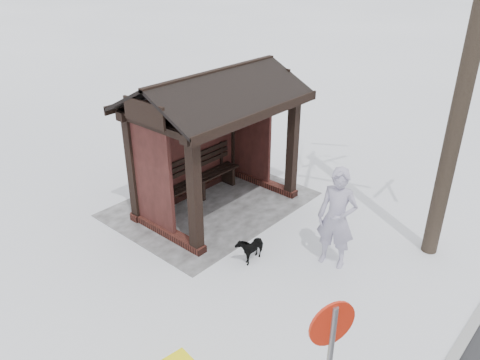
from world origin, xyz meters
name	(u,v)px	position (x,y,z in m)	size (l,w,h in m)	color
ground	(218,207)	(0.00, 0.00, 0.00)	(120.00, 120.00, 0.00)	white
kerb	(474,324)	(0.00, 5.50, 0.01)	(120.00, 0.15, 0.06)	gray
trampled_patch	(211,204)	(0.00, -0.20, 0.01)	(4.20, 3.20, 0.02)	#99999F
bus_shelter	(210,113)	(0.00, -0.16, 2.17)	(3.60, 2.40, 3.09)	#371914
pedestrian	(337,218)	(0.07, 3.01, 0.96)	(0.70, 0.46, 1.91)	#A39DB8
dog	(250,247)	(0.99, 1.80, 0.26)	(0.28, 0.63, 0.53)	black
road_sign	(330,346)	(3.21, 4.74, 1.55)	(0.51, 0.25, 2.12)	gray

